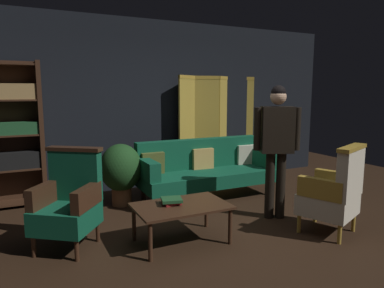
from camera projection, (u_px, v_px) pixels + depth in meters
name	position (u px, v px, depth m)	size (l,w,h in m)	color
ground_plane	(223.00, 236.00, 3.98)	(10.00, 10.00, 0.00)	black
back_wall	(150.00, 105.00, 5.95)	(7.20, 0.10, 2.80)	black
folding_screen	(216.00, 126.00, 6.47)	(1.69, 0.39, 1.90)	#B29338
bookshelf	(8.00, 132.00, 4.85)	(0.90, 0.32, 2.05)	#382114
velvet_couch	(205.00, 168.00, 5.45)	(2.12, 0.78, 0.88)	#382114
coffee_table	(181.00, 209.00, 3.77)	(1.00, 0.64, 0.42)	#382114
armchair_gilt_accent	(334.00, 192.00, 3.99)	(0.76, 0.75, 1.04)	#B78E33
armchair_wing_left	(69.00, 202.00, 3.65)	(0.81, 0.81, 1.04)	#382114
standing_figure	(277.00, 140.00, 4.42)	(0.54, 0.36, 1.70)	black
potted_plant	(121.00, 170.00, 5.01)	(0.60, 0.60, 0.89)	brown
book_red_leather	(172.00, 203.00, 3.78)	(0.18, 0.15, 0.04)	maroon
book_green_cloth	(172.00, 200.00, 3.78)	(0.22, 0.20, 0.03)	#1E4C28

